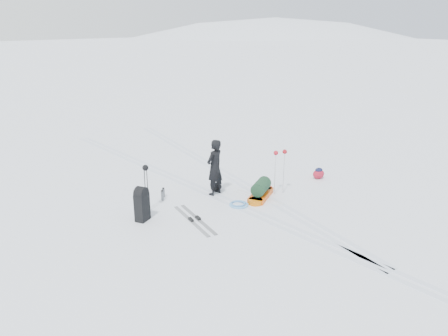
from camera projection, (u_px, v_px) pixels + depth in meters
The scene contains 14 objects.
ground at pixel (226, 201), 12.24m from camera, with size 200.00×200.00×0.00m, color white.
snow_hill_backdrop at pixel (216, 272), 133.82m from camera, with size 359.50×192.00×162.45m.
ski_tracks at pixel (224, 187), 13.25m from camera, with size 3.38×17.97×0.01m.
skier at pixel (215, 167), 12.44m from camera, with size 0.60×0.39×1.64m, color black.
pulk_sled at pixel (261, 191), 12.40m from camera, with size 1.39×1.03×0.53m.
expedition_rucksack at pixel (142, 204), 10.99m from camera, with size 0.74×0.93×0.91m.
ski_poles_black at pixel (146, 173), 11.25m from camera, with size 0.16×0.17×1.29m.
ski_poles_silver at pixel (280, 157), 12.40m from camera, with size 0.41×0.21×1.32m.
touring_skis_grey at pixel (195, 220), 11.05m from camera, with size 0.59×1.99×0.07m.
touring_skis_white at pixel (258, 197), 12.44m from camera, with size 0.55×1.62×0.06m.
rope_coil at pixel (238, 204), 11.93m from camera, with size 0.67×0.67×0.06m.
small_daypack at pixel (319, 173), 13.89m from camera, with size 0.51×0.47×0.35m.
thermos_pair at pixel (163, 194), 12.33m from camera, with size 0.23×0.27×0.31m.
stuff_sack at pixel (216, 187), 12.91m from camera, with size 0.42×0.35×0.23m.
Camera 1 is at (-6.99, -8.85, 4.86)m, focal length 35.00 mm.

